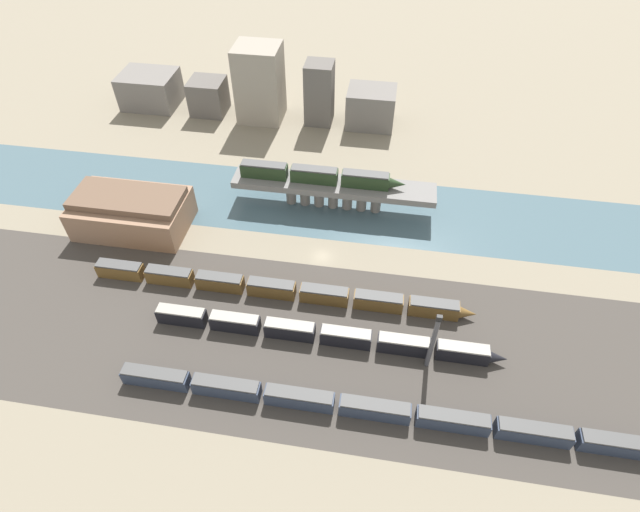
% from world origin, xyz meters
% --- Properties ---
extents(ground_plane, '(400.00, 400.00, 0.00)m').
position_xyz_m(ground_plane, '(0.00, 0.00, 0.00)').
color(ground_plane, gray).
extents(railbed_yard, '(280.00, 42.00, 0.01)m').
position_xyz_m(railbed_yard, '(0.00, -24.00, 0.00)').
color(railbed_yard, '#423D38').
rests_on(railbed_yard, ground).
extents(river_water, '(320.00, 25.39, 0.01)m').
position_xyz_m(river_water, '(0.00, 18.52, 0.00)').
color(river_water, '#47606B').
rests_on(river_water, ground).
extents(bridge, '(50.42, 7.96, 7.35)m').
position_xyz_m(bridge, '(0.00, 18.52, 5.51)').
color(bridge, slate).
rests_on(bridge, ground).
extents(train_on_bridge, '(40.79, 3.01, 3.81)m').
position_xyz_m(train_on_bridge, '(-3.40, 18.52, 9.21)').
color(train_on_bridge, '#23381E').
rests_on(train_on_bridge, bridge).
extents(train_yard_near, '(97.17, 2.69, 3.53)m').
position_xyz_m(train_yard_near, '(16.61, -37.09, 1.73)').
color(train_yard_near, '#2D384C').
rests_on(train_yard_near, ground).
extents(train_yard_mid, '(69.46, 2.67, 3.73)m').
position_xyz_m(train_yard_mid, '(3.87, -22.85, 1.83)').
color(train_yard_mid, black).
rests_on(train_yard_mid, ground).
extents(train_yard_far, '(82.25, 2.87, 3.66)m').
position_xyz_m(train_yard_far, '(-7.60, -12.82, 1.80)').
color(train_yard_far, brown).
rests_on(train_yard_far, ground).
extents(warehouse_building, '(26.31, 15.88, 9.55)m').
position_xyz_m(warehouse_building, '(-46.82, 3.39, 4.54)').
color(warehouse_building, '#937056').
rests_on(warehouse_building, ground).
extents(signal_tower, '(1.00, 0.88, 15.06)m').
position_xyz_m(signal_tower, '(24.21, -25.41, 7.47)').
color(signal_tower, '#4C4C51').
rests_on(signal_tower, ground).
extents(city_block_far_left, '(17.26, 13.92, 10.37)m').
position_xyz_m(city_block_far_left, '(-65.95, 61.29, 5.19)').
color(city_block_far_left, slate).
rests_on(city_block_far_left, ground).
extents(city_block_left, '(10.72, 10.06, 10.60)m').
position_xyz_m(city_block_left, '(-45.73, 59.47, 5.30)').
color(city_block_left, '#605B56').
rests_on(city_block_left, ground).
extents(city_block_center, '(13.46, 12.03, 22.72)m').
position_xyz_m(city_block_center, '(-28.33, 58.74, 11.36)').
color(city_block_center, gray).
rests_on(city_block_center, ground).
extents(city_block_right, '(8.32, 8.17, 18.75)m').
position_xyz_m(city_block_right, '(-10.07, 59.22, 9.37)').
color(city_block_right, '#605B56').
rests_on(city_block_right, ground).
extents(city_block_far_right, '(14.46, 11.84, 11.27)m').
position_xyz_m(city_block_far_right, '(5.77, 60.18, 5.64)').
color(city_block_far_right, slate).
rests_on(city_block_far_right, ground).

